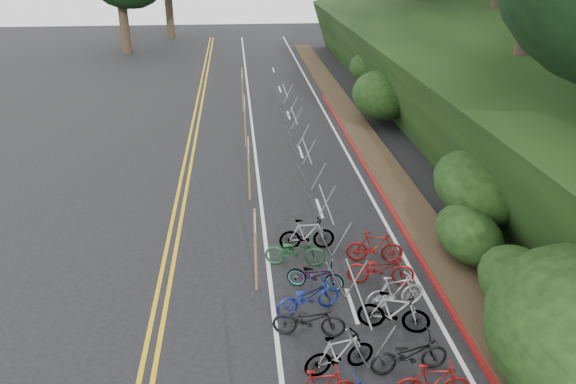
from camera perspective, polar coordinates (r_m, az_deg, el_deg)
name	(u,v)px	position (r m, az deg, el deg)	size (l,w,h in m)	color
road_markings	(252,210)	(20.37, -3.72, -1.82)	(7.47, 80.00, 0.01)	gold
red_curb	(376,183)	(22.74, 8.98, 0.92)	(0.25, 28.00, 0.10)	maroon
embankment	(487,78)	(30.74, 19.59, 10.89)	(14.30, 48.14, 9.11)	black
bike_racks_rest	(307,158)	(22.86, 1.93, 3.52)	(1.14, 23.00, 1.17)	gray
signposts_rest	(247,138)	(23.45, -4.22, 5.50)	(0.08, 18.40, 2.50)	brown
bike_valet	(365,341)	(13.51, 7.84, -14.72)	(3.30, 12.00, 1.08)	slate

